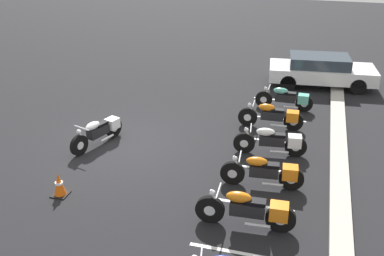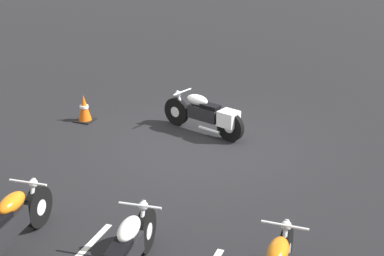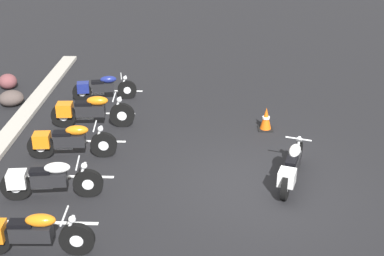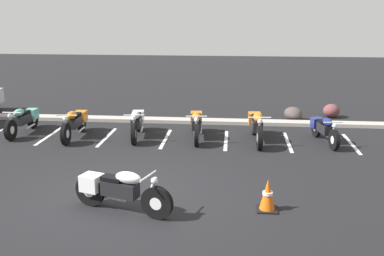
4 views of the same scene
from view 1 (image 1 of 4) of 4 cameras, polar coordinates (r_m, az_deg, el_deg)
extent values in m
plane|color=black|center=(14.14, -8.70, -2.24)|extent=(60.00, 60.00, 0.00)
cylinder|color=black|center=(13.72, -14.13, -2.14)|extent=(0.64, 0.31, 0.64)
cylinder|color=silver|center=(13.72, -14.13, -2.14)|extent=(0.27, 0.19, 0.24)
cylinder|color=black|center=(14.64, -9.91, 0.05)|extent=(0.64, 0.31, 0.64)
cylinder|color=silver|center=(14.64, -9.91, 0.05)|extent=(0.27, 0.19, 0.24)
cube|color=black|center=(14.14, -11.87, -0.41)|extent=(0.78, 0.48, 0.29)
ellipsoid|color=white|center=(13.91, -12.51, 0.27)|extent=(0.59, 0.40, 0.23)
cube|color=black|center=(14.16, -11.47, 0.53)|extent=(0.47, 0.35, 0.08)
cube|color=white|center=(14.54, -10.09, 0.60)|extent=(0.47, 0.45, 0.33)
cylinder|color=silver|center=(13.68, -13.89, -1.03)|extent=(0.26, 0.13, 0.51)
cylinder|color=silver|center=(13.61, -13.82, 0.01)|extent=(0.22, 0.58, 0.03)
sphere|color=silver|center=(13.57, -14.17, -0.47)|extent=(0.13, 0.13, 0.13)
cylinder|color=silver|center=(14.33, -10.71, -1.24)|extent=(0.52, 0.23, 0.07)
cylinder|color=black|center=(16.95, 9.10, 3.63)|extent=(0.12, 0.63, 0.63)
cylinder|color=silver|center=(16.95, 9.10, 3.63)|extent=(0.12, 0.24, 0.24)
cylinder|color=black|center=(16.85, 14.05, 3.05)|extent=(0.12, 0.63, 0.63)
cylinder|color=silver|center=(16.85, 14.05, 3.05)|extent=(0.12, 0.24, 0.24)
cube|color=black|center=(16.83, 11.77, 3.77)|extent=(0.28, 0.73, 0.29)
ellipsoid|color=#59B29E|center=(16.75, 11.20, 4.67)|extent=(0.25, 0.54, 0.23)
cube|color=black|center=(16.75, 12.38, 4.31)|extent=(0.23, 0.42, 0.08)
cube|color=#59B29E|center=(16.79, 13.95, 3.61)|extent=(0.35, 0.38, 0.32)
cylinder|color=silver|center=(16.85, 9.54, 4.37)|extent=(0.06, 0.25, 0.51)
cylinder|color=silver|center=(16.76, 9.79, 5.14)|extent=(0.59, 0.04, 0.03)
sphere|color=silver|center=(16.80, 9.35, 4.94)|extent=(0.13, 0.13, 0.13)
cylinder|color=silver|center=(16.80, 12.44, 2.62)|extent=(0.07, 0.52, 0.07)
cylinder|color=black|center=(15.31, 7.08, 1.41)|extent=(0.14, 0.65, 0.65)
cylinder|color=silver|center=(15.31, 7.08, 1.41)|extent=(0.13, 0.25, 0.25)
cylinder|color=black|center=(15.23, 12.76, 0.83)|extent=(0.14, 0.65, 0.65)
cylinder|color=silver|center=(15.23, 12.76, 0.83)|extent=(0.13, 0.25, 0.25)
cube|color=black|center=(15.19, 10.14, 1.61)|extent=(0.30, 0.76, 0.29)
ellipsoid|color=orange|center=(15.10, 9.47, 2.61)|extent=(0.27, 0.56, 0.24)
cube|color=black|center=(15.11, 10.83, 2.23)|extent=(0.25, 0.44, 0.08)
cube|color=orange|center=(15.16, 12.64, 1.46)|extent=(0.37, 0.40, 0.33)
cylinder|color=silver|center=(15.20, 7.57, 2.25)|extent=(0.07, 0.26, 0.52)
cylinder|color=silver|center=(15.10, 7.85, 3.12)|extent=(0.61, 0.06, 0.04)
sphere|color=silver|center=(15.14, 7.35, 2.89)|extent=(0.14, 0.14, 0.14)
cylinder|color=silver|center=(15.17, 10.94, 0.30)|extent=(0.09, 0.54, 0.07)
cylinder|color=black|center=(13.53, 6.63, -1.88)|extent=(0.19, 0.66, 0.65)
cylinder|color=silver|center=(13.53, 6.63, -1.88)|extent=(0.15, 0.26, 0.25)
cylinder|color=black|center=(13.58, 13.04, -2.30)|extent=(0.19, 0.66, 0.65)
cylinder|color=silver|center=(13.58, 13.04, -2.30)|extent=(0.15, 0.26, 0.25)
cube|color=black|center=(13.47, 10.09, -1.56)|extent=(0.36, 0.77, 0.29)
ellipsoid|color=white|center=(13.35, 9.34, -0.49)|extent=(0.32, 0.57, 0.23)
cube|color=black|center=(13.39, 10.86, -0.85)|extent=(0.28, 0.46, 0.08)
cube|color=white|center=(13.50, 12.90, -1.63)|extent=(0.40, 0.43, 0.33)
cylinder|color=silver|center=(13.42, 7.19, -0.95)|extent=(0.09, 0.26, 0.52)
cylinder|color=silver|center=(13.31, 7.50, 0.02)|extent=(0.61, 0.11, 0.04)
sphere|color=silver|center=(13.34, 6.93, -0.25)|extent=(0.14, 0.14, 0.14)
cylinder|color=silver|center=(13.49, 11.04, -2.99)|extent=(0.13, 0.54, 0.07)
cylinder|color=black|center=(11.95, 5.16, -5.69)|extent=(0.18, 0.66, 0.65)
cylinder|color=silver|center=(11.95, 5.16, -5.69)|extent=(0.15, 0.26, 0.25)
cylinder|color=black|center=(11.94, 12.50, -6.28)|extent=(0.18, 0.66, 0.65)
cylinder|color=silver|center=(11.94, 12.50, -6.28)|extent=(0.15, 0.26, 0.25)
cube|color=black|center=(11.85, 9.11, -5.41)|extent=(0.34, 0.77, 0.30)
ellipsoid|color=orange|center=(11.72, 8.24, -4.21)|extent=(0.30, 0.57, 0.24)
cube|color=black|center=(11.75, 9.99, -4.64)|extent=(0.27, 0.45, 0.08)
cube|color=orange|center=(11.85, 12.34, -5.53)|extent=(0.39, 0.42, 0.33)
cylinder|color=silver|center=(11.81, 5.78, -4.68)|extent=(0.08, 0.26, 0.52)
cylinder|color=silver|center=(11.69, 6.12, -3.61)|extent=(0.61, 0.09, 0.04)
sphere|color=silver|center=(11.73, 5.48, -3.90)|extent=(0.14, 0.14, 0.14)
cylinder|color=silver|center=(11.88, 10.18, -7.05)|extent=(0.12, 0.54, 0.07)
cylinder|color=black|center=(10.51, 2.29, -10.28)|extent=(0.16, 0.69, 0.68)
cylinder|color=silver|center=(10.51, 2.29, -10.28)|extent=(0.14, 0.27, 0.26)
cylinder|color=black|center=(10.40, 11.19, -11.22)|extent=(0.16, 0.69, 0.68)
cylinder|color=silver|center=(10.40, 11.19, -11.22)|extent=(0.14, 0.27, 0.26)
cube|color=black|center=(10.33, 7.04, -10.11)|extent=(0.33, 0.80, 0.31)
ellipsoid|color=orange|center=(10.19, 5.96, -8.70)|extent=(0.30, 0.59, 0.25)
cube|color=black|center=(10.20, 8.10, -9.27)|extent=(0.27, 0.47, 0.08)
cube|color=orange|center=(10.29, 10.98, -10.36)|extent=(0.39, 0.43, 0.35)
cylinder|color=silver|center=(10.34, 3.01, -9.15)|extent=(0.08, 0.27, 0.55)
cylinder|color=silver|center=(10.18, 3.39, -7.93)|extent=(0.64, 0.07, 0.04)
sphere|color=silver|center=(10.24, 2.63, -8.24)|extent=(0.14, 0.14, 0.14)
cylinder|color=silver|center=(10.38, 8.31, -12.11)|extent=(0.10, 0.57, 0.07)
cylinder|color=silver|center=(8.63, 1.17, -15.92)|extent=(0.55, 0.14, 0.03)
cylinder|color=black|center=(20.69, 19.66, 6.45)|extent=(0.29, 0.66, 0.64)
cylinder|color=black|center=(19.22, 20.33, 4.97)|extent=(0.29, 0.66, 0.64)
cylinder|color=black|center=(20.38, 12.00, 7.10)|extent=(0.29, 0.66, 0.64)
cylinder|color=black|center=(18.88, 12.10, 5.65)|extent=(0.29, 0.66, 0.64)
cube|color=white|center=(19.67, 16.13, 6.75)|extent=(2.25, 4.47, 0.55)
cube|color=#2D3842|center=(19.51, 15.87, 8.18)|extent=(1.76, 2.56, 0.45)
cube|color=#A8A399|center=(13.06, 18.20, -5.46)|extent=(18.00, 0.50, 0.12)
cube|color=black|center=(12.08, -16.35, -8.08)|extent=(0.40, 0.40, 0.03)
cone|color=#EA590F|center=(11.92, -16.53, -6.86)|extent=(0.32, 0.32, 0.64)
cylinder|color=white|center=(11.91, -16.54, -6.73)|extent=(0.20, 0.20, 0.06)
cube|color=white|center=(17.85, 11.22, 3.50)|extent=(0.10, 2.10, 0.00)
cube|color=white|center=(16.16, 10.58, 1.22)|extent=(0.10, 2.10, 0.00)
cube|color=white|center=(14.50, 9.80, -1.59)|extent=(0.10, 2.10, 0.00)
cube|color=white|center=(12.89, 8.81, -5.11)|extent=(0.10, 2.10, 0.00)
cube|color=white|center=(11.35, 7.54, -9.61)|extent=(0.10, 2.10, 0.00)
cube|color=white|center=(9.90, 5.82, -15.46)|extent=(0.10, 2.10, 0.00)
camera|label=2|loc=(15.56, 31.84, 14.50)|focal=50.00mm
camera|label=3|loc=(22.15, 4.96, 24.53)|focal=50.00mm
camera|label=4|loc=(16.95, -41.46, 10.02)|focal=42.00mm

